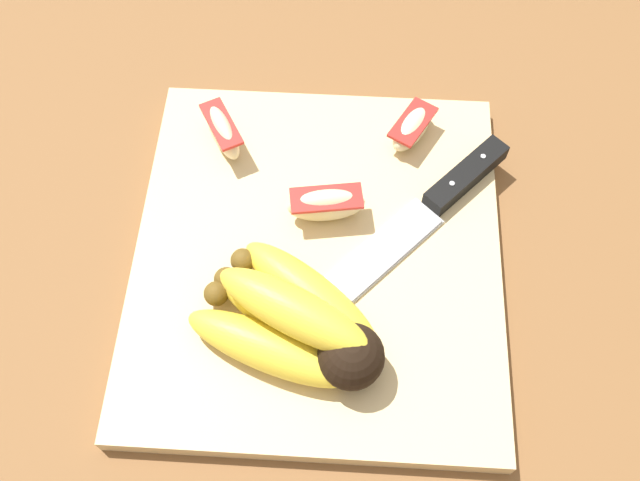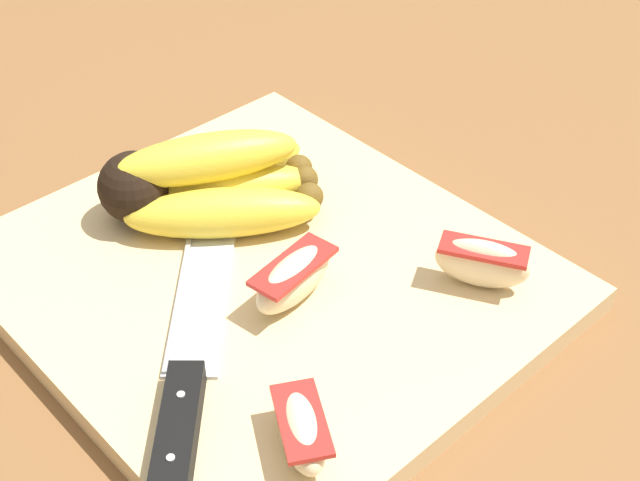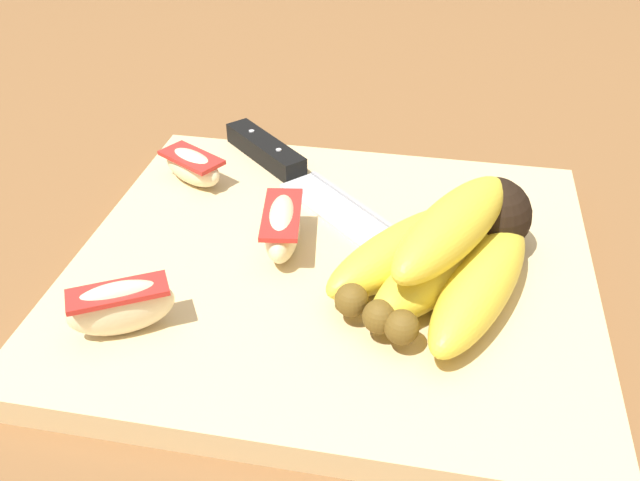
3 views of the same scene
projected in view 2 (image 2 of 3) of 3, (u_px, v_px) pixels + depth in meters
name	position (u px, v px, depth m)	size (l,w,h in m)	color
ground_plane	(295.00, 290.00, 0.64)	(6.00, 6.00, 0.00)	brown
cutting_board	(266.00, 278.00, 0.64)	(0.37, 0.33, 0.02)	#DBBC84
banana_bunch	(205.00, 183.00, 0.67)	(0.15, 0.18, 0.07)	black
chefs_knife	(187.00, 375.00, 0.55)	(0.22, 0.21, 0.02)	silver
apple_wedge_near	(302.00, 430.00, 0.50)	(0.07, 0.05, 0.03)	beige
apple_wedge_middle	(482.00, 262.00, 0.61)	(0.07, 0.05, 0.04)	beige
apple_wedge_far	(294.00, 278.00, 0.60)	(0.04, 0.07, 0.04)	beige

